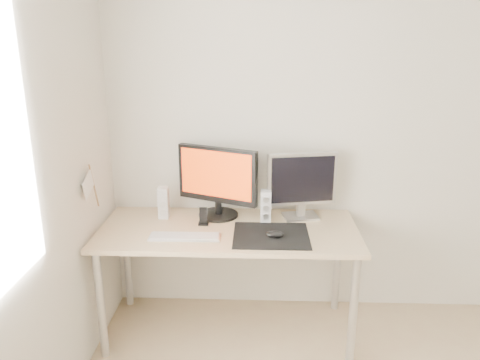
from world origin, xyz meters
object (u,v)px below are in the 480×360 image
object	(u,v)px
second_monitor	(302,182)
speaker_left	(164,203)
speaker_right	(266,206)
phone_dock	(204,219)
mouse	(275,234)
keyboard	(185,237)
desk	(228,240)
main_monitor	(217,179)

from	to	relation	value
second_monitor	speaker_left	world-z (taller)	second_monitor
speaker_right	phone_dock	distance (m)	0.40
phone_dock	mouse	bearing A→B (deg)	-23.04
mouse	keyboard	bearing A→B (deg)	-177.76
mouse	desk	world-z (taller)	mouse
mouse	phone_dock	size ratio (longest dim) A/B	0.94
main_monitor	second_monitor	size ratio (longest dim) A/B	1.16
main_monitor	phone_dock	size ratio (longest dim) A/B	4.62
main_monitor	speaker_right	xyz separation A→B (m)	(0.31, -0.07, -0.15)
speaker_right	second_monitor	bearing A→B (deg)	16.82
second_monitor	phone_dock	world-z (taller)	second_monitor
second_monitor	main_monitor	bearing A→B (deg)	-179.99
desk	keyboard	xyz separation A→B (m)	(-0.25, -0.16, 0.09)
speaker_left	keyboard	bearing A→B (deg)	-60.00
mouse	desk	distance (m)	0.33
keyboard	second_monitor	bearing A→B (deg)	26.40
second_monitor	desk	bearing A→B (deg)	-157.03
main_monitor	phone_dock	world-z (taller)	main_monitor
second_monitor	speaker_right	xyz separation A→B (m)	(-0.23, -0.07, -0.14)
mouse	second_monitor	xyz separation A→B (m)	(0.18, 0.33, 0.22)
mouse	phone_dock	bearing A→B (deg)	156.96
speaker_left	phone_dock	world-z (taller)	speaker_left
main_monitor	speaker_left	bearing A→B (deg)	-174.44
speaker_left	speaker_right	bearing A→B (deg)	-3.06
mouse	second_monitor	bearing A→B (deg)	61.52
mouse	speaker_right	distance (m)	0.28
speaker_right	mouse	bearing A→B (deg)	-79.10
second_monitor	speaker_right	bearing A→B (deg)	-163.18
desk	second_monitor	distance (m)	0.59
desk	speaker_right	bearing A→B (deg)	28.57
main_monitor	second_monitor	bearing A→B (deg)	0.01
speaker_right	phone_dock	xyz separation A→B (m)	(-0.39, -0.07, -0.07)
mouse	keyboard	distance (m)	0.53
desk	keyboard	size ratio (longest dim) A/B	3.80
second_monitor	phone_dock	bearing A→B (deg)	-167.03
keyboard	phone_dock	xyz separation A→B (m)	(0.09, 0.21, 0.03)
speaker_left	speaker_right	xyz separation A→B (m)	(0.66, -0.04, 0.00)
mouse	speaker_right	bearing A→B (deg)	100.90
speaker_right	keyboard	size ratio (longest dim) A/B	0.49
keyboard	desk	bearing A→B (deg)	32.28
main_monitor	mouse	bearing A→B (deg)	-42.31
main_monitor	phone_dock	xyz separation A→B (m)	(-0.08, -0.14, -0.22)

